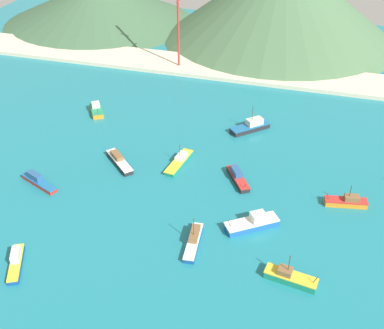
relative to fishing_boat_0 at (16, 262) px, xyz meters
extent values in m
cube|color=teal|center=(34.76, 14.15, -1.13)|extent=(260.00, 280.00, 0.50)
cube|color=#14478C|center=(0.13, -0.26, -0.43)|extent=(5.50, 8.72, 0.89)
cube|color=gold|center=(0.13, -0.26, 0.11)|extent=(5.61, 8.90, 0.20)
cube|color=silver|center=(-0.35, 0.73, 0.91)|extent=(2.70, 3.61, 1.39)
cube|color=red|center=(-8.74, 21.88, -0.47)|extent=(9.90, 5.54, 0.81)
cube|color=#1E669E|center=(-8.74, 21.88, 0.04)|extent=(10.10, 5.65, 0.20)
cube|color=#28568C|center=(-9.89, 22.35, 0.86)|extent=(4.10, 2.78, 1.45)
cube|color=#198466|center=(17.59, 37.80, -0.50)|extent=(3.82, 10.81, 0.75)
cube|color=gold|center=(17.59, 37.80, -0.03)|extent=(3.89, 11.03, 0.20)
cube|color=silver|center=(17.77, 39.11, 0.53)|extent=(2.26, 3.68, 0.91)
cylinder|color=#4C3823|center=(17.68, 38.42, 2.54)|extent=(0.13, 0.13, 3.12)
cube|color=#232328|center=(31.86, 35.19, -0.37)|extent=(6.62, 8.86, 1.00)
cube|color=red|center=(31.86, 35.19, 0.23)|extent=(6.75, 9.04, 0.20)
cube|color=#28568C|center=(31.26, 36.16, 0.92)|extent=(3.28, 3.95, 1.19)
cylinder|color=#4C3823|center=(34.04, 31.70, 0.83)|extent=(0.42, 0.57, 1.36)
cube|color=#14478C|center=(28.11, 13.51, -0.44)|extent=(2.86, 9.83, 0.88)
cube|color=white|center=(28.11, 13.51, 0.10)|extent=(2.92, 10.03, 0.20)
cube|color=brown|center=(28.00, 14.71, 0.77)|extent=(1.86, 4.31, 1.14)
cylinder|color=#4C3823|center=(28.07, 13.88, 3.27)|extent=(0.13, 0.13, 3.86)
cube|color=#198466|center=(46.17, 9.75, -0.27)|extent=(8.95, 3.79, 1.22)
cube|color=gold|center=(46.17, 9.75, 0.44)|extent=(9.13, 3.86, 0.20)
cube|color=brown|center=(45.10, 9.91, 1.07)|extent=(2.55, 2.21, 1.05)
cylinder|color=#4C3823|center=(50.03, 9.16, 1.19)|extent=(0.70, 0.22, 1.64)
cylinder|color=#4C3823|center=(45.55, 9.84, 3.20)|extent=(0.15, 0.15, 3.22)
cube|color=#1E5BA8|center=(37.42, 21.29, -0.25)|extent=(10.13, 8.46, 1.26)
cube|color=white|center=(37.42, 21.29, 0.49)|extent=(10.33, 8.63, 0.20)
cube|color=silver|center=(38.46, 22.03, 1.35)|extent=(3.59, 3.48, 1.54)
cylinder|color=#4C3823|center=(33.66, 18.60, 1.27)|extent=(0.65, 0.51, 1.70)
cube|color=#232328|center=(30.25, 57.63, -0.29)|extent=(9.51, 9.37, 1.18)
cube|color=#1E669E|center=(30.25, 57.63, 0.40)|extent=(9.70, 9.56, 0.20)
cube|color=beige|center=(31.17, 58.53, 1.29)|extent=(4.55, 4.52, 1.58)
cylinder|color=#4C3823|center=(30.58, 57.95, 4.06)|extent=(0.12, 0.12, 3.95)
cube|color=#232328|center=(4.64, 33.96, -0.36)|extent=(9.09, 8.69, 1.02)
cube|color=white|center=(4.64, 33.96, 0.25)|extent=(9.27, 8.86, 0.20)
cube|color=brown|center=(3.69, 34.85, 0.81)|extent=(4.00, 3.89, 0.92)
cube|color=orange|center=(-11.21, 55.04, -0.24)|extent=(6.31, 7.57, 1.26)
cube|color=#238C5B|center=(-11.21, 55.04, 0.49)|extent=(6.43, 7.72, 0.20)
cube|color=beige|center=(-11.71, 55.79, 1.25)|extent=(2.91, 2.92, 1.32)
cylinder|color=#4C3823|center=(-9.43, 52.33, 1.27)|extent=(0.49, 0.67, 1.70)
cube|color=orange|center=(54.46, 33.35, -0.33)|extent=(8.56, 3.77, 1.10)
cube|color=red|center=(54.46, 33.35, 0.32)|extent=(8.73, 3.85, 0.20)
cube|color=brown|center=(55.48, 33.53, 0.94)|extent=(3.19, 2.25, 1.04)
cylinder|color=#4C3823|center=(50.80, 32.68, 0.99)|extent=(0.65, 0.23, 1.49)
cylinder|color=#4C3823|center=(54.90, 33.43, 2.76)|extent=(0.16, 0.16, 2.59)
cube|color=beige|center=(34.76, 92.85, -0.28)|extent=(247.00, 16.67, 1.20)
cone|color=#3D6042|center=(-44.70, 127.38, 7.16)|extent=(75.89, 75.89, 16.07)
cylinder|color=#B7332D|center=(0.89, 90.37, 16.42)|extent=(0.71, 0.71, 34.59)
cylinder|color=#B7332D|center=(0.89, 90.37, 20.57)|extent=(0.35, 2.77, 0.35)
camera|label=1|loc=(45.92, -48.03, 60.51)|focal=44.78mm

